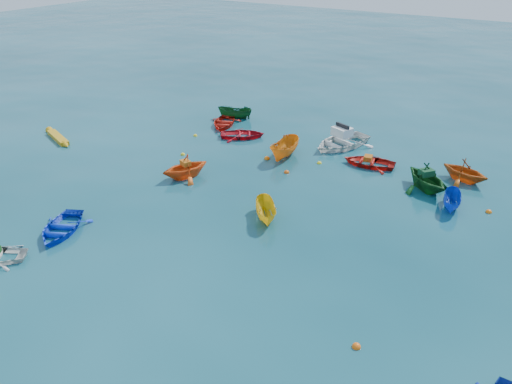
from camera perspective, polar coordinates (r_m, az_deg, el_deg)
The scene contains 24 objects.
ground at distance 24.26m, azimuth -6.23°, elevation -5.48°, with size 160.00×160.00×0.00m, color #093844.
dinghy_blue_sw at distance 26.56m, azimuth -21.33°, elevation -4.27°, with size 2.40×3.35×0.69m, color blue.
dinghy_orange_w at distance 30.54m, azimuth -8.03°, elevation 1.71°, with size 2.52×2.93×1.54m, color #F35B16.
sampan_yellow_mid at distance 25.85m, azimuth 1.16°, elevation -3.07°, with size 1.01×2.69×1.04m, color yellow.
dinghy_red_nw at distance 36.32m, azimuth -1.56°, elevation 6.26°, with size 2.26×3.16×0.66m, color red.
sampan_orange_n at distance 33.07m, azimuth 3.29°, elevation 4.02°, with size 1.27×3.38×1.31m, color orange.
dinghy_green_n at distance 30.40m, azimuth 18.73°, elevation 0.32°, with size 2.74×3.18×1.67m, color #114C19.
dinghy_red_ne at distance 32.60m, azimuth 12.78°, elevation 2.99°, with size 2.31×3.23×0.67m, color red.
sampan_blue_far at distance 28.87m, azimuth 21.39°, elevation -1.65°, with size 0.92×2.44×0.94m, color #0F3DBE.
dinghy_red_far at distance 38.77m, azimuth -3.69°, elevation 7.61°, with size 2.37×3.31×0.69m, color red.
dinghy_orange_far at distance 32.28m, azimuth 22.58°, elevation 1.22°, with size 2.41×2.80×1.47m, color #C55412.
sampan_green_far at distance 40.27m, azimuth -2.43°, elevation 8.41°, with size 1.01×2.69×1.04m, color #10471C.
kayak_yellow at distance 38.62m, azimuth -21.65°, elevation 5.60°, with size 0.57×3.86×0.39m, color #CB9012, non-canonical shape.
motorboat_white at distance 35.20m, azimuth 9.67°, elevation 5.16°, with size 3.24×4.53×1.54m, color white.
tarp_orange_a at distance 30.17m, azimuth -8.06°, elevation 3.31°, with size 0.62×0.47×0.30m, color #D06615.
tarp_green_b at distance 30.05m, azimuth 18.90°, elevation 2.13°, with size 0.75×0.57×0.37m, color #104121.
tarp_orange_b at distance 32.42m, azimuth 12.69°, elevation 3.81°, with size 0.63×0.48×0.31m, color #B15612.
buoy_or_b at distance 18.99m, azimuth 11.39°, elevation -16.98°, with size 0.33×0.33×0.33m, color #FA600D.
buoy_ye_b at distance 33.70m, azimuth -8.36°, elevation 4.23°, with size 0.29×0.29×0.29m, color yellow.
buoy_or_c at distance 32.73m, azimuth 1.25°, elevation 3.80°, with size 0.38×0.38×0.38m, color orange.
buoy_ye_c at distance 32.32m, azimuth 7.24°, elevation 3.26°, with size 0.30×0.30×0.30m, color #FFF01A.
buoy_or_d at distance 29.15m, azimuth 25.04°, elevation -2.12°, with size 0.33×0.33×0.33m, color orange.
buoy_ye_d at distance 36.84m, azimuth -6.94°, elevation 6.38°, with size 0.30×0.30×0.30m, color yellow.
buoy_or_e at distance 30.84m, azimuth 3.51°, elevation 2.21°, with size 0.34×0.34×0.34m, color #E3520C.
Camera 1 is at (12.84, -15.86, 13.13)m, focal length 35.00 mm.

